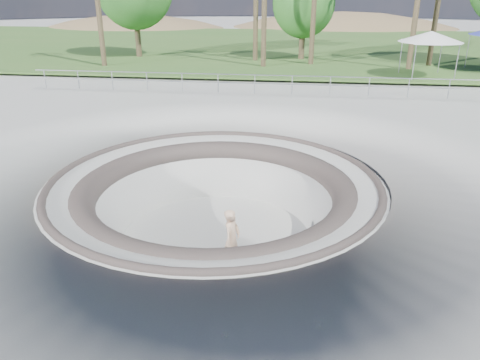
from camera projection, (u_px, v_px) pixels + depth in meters
The scene contains 9 objects.
ground at pixel (215, 181), 14.40m from camera, with size 180.00×180.00×0.00m, color #AFAFA9.
skate_bowl at pixel (216, 233), 15.10m from camera, with size 14.00×14.00×4.10m.
grass_strip at pixel (278, 45), 45.45m from camera, with size 180.00×36.00×0.12m.
distant_hills at pixel (311, 78), 68.98m from camera, with size 103.20×45.00×28.60m.
safety_railing at pixel (255, 84), 25.12m from camera, with size 25.00×0.06×1.03m.
skateboard at pixel (232, 267), 13.29m from camera, with size 0.83×0.37×0.08m.
skater at pixel (232, 239), 12.94m from camera, with size 0.64×0.42×1.77m, color #D2A987.
canopy_white at pixel (431, 37), 28.62m from camera, with size 5.39×5.39×2.75m.
bushy_tree_mid at pixel (304, 3), 35.13m from camera, with size 4.69×4.26×6.76m.
Camera 1 is at (2.51, -13.07, 5.54)m, focal length 35.00 mm.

